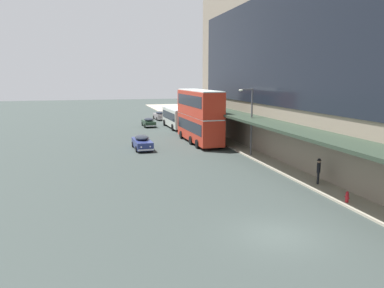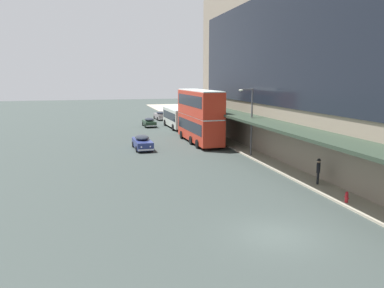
{
  "view_description": "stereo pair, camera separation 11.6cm",
  "coord_description": "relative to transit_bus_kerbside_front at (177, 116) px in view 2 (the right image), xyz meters",
  "views": [
    {
      "loc": [
        -8.58,
        -15.84,
        7.77
      ],
      "look_at": [
        0.39,
        17.78,
        1.55
      ],
      "focal_mm": 35.0,
      "sensor_mm": 36.0,
      "label": 1
    },
    {
      "loc": [
        -8.47,
        -15.87,
        7.77
      ],
      "look_at": [
        0.39,
        17.78,
        1.55
      ],
      "focal_mm": 35.0,
      "sensor_mm": 36.0,
      "label": 2
    }
  ],
  "objects": [
    {
      "name": "transit_bus_kerbside_front",
      "position": [
        0.0,
        0.0,
        0.0
      ],
      "size": [
        2.88,
        9.32,
        3.1
      ],
      "color": "beige",
      "rests_on": "ground"
    },
    {
      "name": "ground",
      "position": [
        -3.96,
        -40.56,
        -1.79
      ],
      "size": [
        240.0,
        240.0,
        0.0
      ],
      "primitive_type": "plane",
      "color": "#363F3C"
    },
    {
      "name": "sedan_trailing_near",
      "position": [
        -7.44,
        -16.07,
        -1.02
      ],
      "size": [
        1.94,
        4.97,
        1.53
      ],
      "color": "navy",
      "rests_on": "ground"
    },
    {
      "name": "transit_bus_kerbside_rear",
      "position": [
        -0.32,
        -13.86,
        1.6
      ],
      "size": [
        2.97,
        10.89,
        6.3
      ],
      "color": "red",
      "rests_on": "ground"
    },
    {
      "name": "street_lamp",
      "position": [
        2.38,
        -22.56,
        2.21
      ],
      "size": [
        1.5,
        0.28,
        6.57
      ],
      "color": "#4C4C51",
      "rests_on": "sidewalk_kerb"
    },
    {
      "name": "sedan_second_near",
      "position": [
        -3.96,
        2.62,
        -1.06
      ],
      "size": [
        1.88,
        4.43,
        1.44
      ],
      "color": "#1D3222",
      "rests_on": "ground"
    },
    {
      "name": "fire_hydrant",
      "position": [
        2.43,
        -37.48,
        -1.29
      ],
      "size": [
        0.2,
        0.4,
        0.7
      ],
      "color": "red",
      "rests_on": "sidewalk_kerb"
    },
    {
      "name": "pedestrian_at_kerb",
      "position": [
        3.04,
        -33.44,
        -0.61
      ],
      "size": [
        0.43,
        0.52,
        1.86
      ],
      "color": "black",
      "rests_on": "sidewalk_kerb"
    },
    {
      "name": "sedan_oncoming_rear",
      "position": [
        -0.42,
        12.14,
        -1.01
      ],
      "size": [
        2.13,
        4.93,
        1.56
      ],
      "color": "gray",
      "rests_on": "ground"
    }
  ]
}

